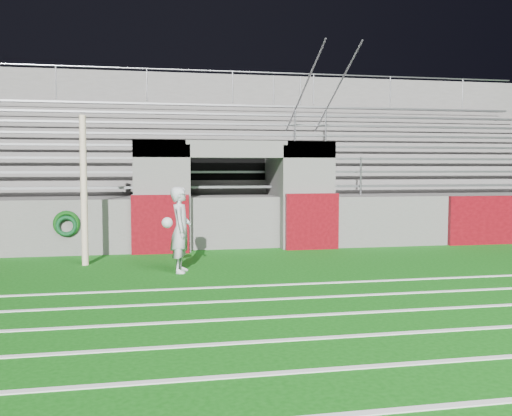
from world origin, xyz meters
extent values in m
plane|color=#0E520D|center=(0.00, 0.00, 0.00)|extent=(90.00, 90.00, 0.00)
cylinder|color=beige|center=(-3.34, 1.69, 1.50)|extent=(0.13, 0.13, 3.01)
cube|color=white|center=(0.00, -6.00, 0.01)|extent=(28.00, 0.09, 0.01)
cube|color=white|center=(0.00, -5.00, 0.01)|extent=(28.00, 0.09, 0.01)
cube|color=white|center=(0.00, -4.00, 0.01)|extent=(28.00, 0.09, 0.01)
cube|color=white|center=(0.00, -3.00, 0.01)|extent=(28.00, 0.09, 0.01)
cube|color=white|center=(0.00, -2.00, 0.01)|extent=(28.00, 0.09, 0.01)
cube|color=white|center=(0.00, -1.00, 0.01)|extent=(28.00, 0.09, 0.01)
cube|color=#565452|center=(-1.80, 3.50, 1.30)|extent=(1.20, 1.00, 2.60)
cube|color=#565452|center=(1.80, 3.50, 1.30)|extent=(1.20, 1.00, 2.60)
cube|color=black|center=(0.00, 5.20, 1.25)|extent=(2.60, 0.20, 2.50)
cube|color=#565452|center=(-1.15, 4.10, 1.25)|extent=(0.10, 2.20, 2.50)
cube|color=#565452|center=(1.15, 4.10, 1.25)|extent=(0.10, 2.20, 2.50)
cube|color=#565452|center=(0.00, 3.50, 2.40)|extent=(4.80, 1.00, 0.40)
cube|color=#565452|center=(0.00, 7.35, 1.15)|extent=(26.00, 8.00, 0.20)
cube|color=#565452|center=(0.00, 7.35, 0.53)|extent=(26.00, 8.00, 1.05)
cube|color=#50060D|center=(-1.80, 2.94, 0.68)|extent=(1.30, 0.15, 1.35)
cube|color=#50060D|center=(1.80, 2.94, 0.68)|extent=(1.30, 0.15, 1.35)
cube|color=#50060D|center=(6.50, 2.94, 0.62)|extent=(2.20, 0.15, 1.25)
cube|color=gray|center=(0.00, 4.43, 1.47)|extent=(23.00, 0.28, 0.06)
cube|color=#565452|center=(0.00, 5.28, 1.44)|extent=(24.00, 0.75, 0.38)
cube|color=gray|center=(0.00, 5.18, 1.85)|extent=(23.00, 0.28, 0.06)
cube|color=#565452|center=(0.00, 6.03, 1.63)|extent=(24.00, 0.75, 0.76)
cube|color=gray|center=(0.00, 5.93, 2.23)|extent=(23.00, 0.28, 0.06)
cube|color=#565452|center=(0.00, 6.78, 1.82)|extent=(24.00, 0.75, 1.14)
cube|color=gray|center=(0.00, 6.68, 2.61)|extent=(23.00, 0.28, 0.06)
cube|color=#565452|center=(0.00, 7.53, 2.01)|extent=(24.00, 0.75, 1.52)
cube|color=gray|center=(0.00, 7.43, 2.99)|extent=(23.00, 0.28, 0.06)
cube|color=#565452|center=(0.00, 8.28, 2.20)|extent=(24.00, 0.75, 1.90)
cube|color=gray|center=(0.00, 8.18, 3.37)|extent=(23.00, 0.28, 0.06)
cube|color=#565452|center=(0.00, 9.03, 2.39)|extent=(24.00, 0.75, 2.28)
cube|color=gray|center=(0.00, 8.93, 3.75)|extent=(23.00, 0.28, 0.06)
cube|color=#565452|center=(0.00, 9.78, 2.58)|extent=(24.00, 0.75, 2.66)
cube|color=gray|center=(0.00, 9.68, 4.13)|extent=(23.00, 0.28, 0.06)
cube|color=#565452|center=(0.00, 10.45, 2.65)|extent=(26.00, 0.60, 5.29)
cylinder|color=#A5A8AD|center=(2.50, 4.15, 1.75)|extent=(0.05, 0.05, 1.00)
cylinder|color=#A5A8AD|center=(2.50, 7.15, 3.27)|extent=(0.05, 0.05, 1.00)
cylinder|color=#A5A8AD|center=(2.50, 10.15, 4.79)|extent=(0.05, 0.05, 1.00)
cylinder|color=#A5A8AD|center=(2.50, 7.15, 3.77)|extent=(0.05, 6.02, 3.08)
cylinder|color=#A5A8AD|center=(3.50, 4.15, 1.75)|extent=(0.05, 0.05, 1.00)
cylinder|color=#A5A8AD|center=(3.50, 7.15, 3.27)|extent=(0.05, 0.05, 1.00)
cylinder|color=#A5A8AD|center=(3.50, 10.15, 4.79)|extent=(0.05, 0.05, 1.00)
cylinder|color=#A5A8AD|center=(3.50, 7.15, 3.77)|extent=(0.05, 6.02, 3.08)
cylinder|color=#A5A8AD|center=(-5.00, 10.15, 4.84)|extent=(0.05, 0.05, 1.10)
cylinder|color=#A5A8AD|center=(-2.00, 10.15, 4.84)|extent=(0.05, 0.05, 1.10)
cylinder|color=#A5A8AD|center=(1.00, 10.15, 4.84)|extent=(0.05, 0.05, 1.10)
cylinder|color=#A5A8AD|center=(4.00, 10.15, 4.84)|extent=(0.05, 0.05, 1.10)
cylinder|color=#A5A8AD|center=(7.00, 10.15, 4.84)|extent=(0.05, 0.05, 1.10)
cylinder|color=#A5A8AD|center=(10.00, 10.15, 4.84)|extent=(0.05, 0.05, 1.10)
cylinder|color=#A5A8AD|center=(0.00, 10.15, 5.39)|extent=(24.00, 0.05, 0.05)
imported|color=#B4B7BE|center=(-1.49, 0.52, 0.80)|extent=(0.48, 0.65, 1.61)
sphere|color=silver|center=(-1.74, 0.40, 0.95)|extent=(0.20, 0.20, 0.20)
torus|color=#0C3E0D|center=(-3.84, 2.95, 0.73)|extent=(0.58, 0.11, 0.58)
torus|color=#0C3E1C|center=(-3.84, 2.90, 0.68)|extent=(0.46, 0.09, 0.46)
camera|label=1|loc=(-2.16, -10.15, 1.95)|focal=40.00mm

